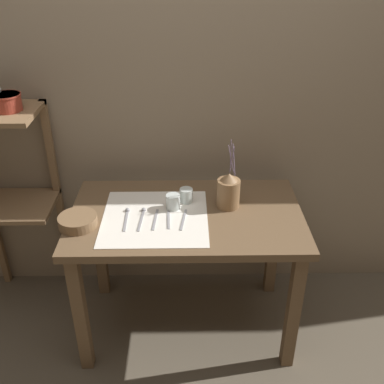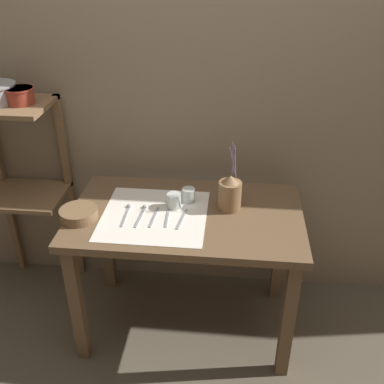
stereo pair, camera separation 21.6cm
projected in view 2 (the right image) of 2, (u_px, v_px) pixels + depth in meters
ground_plane at (187, 322)px, 2.60m from camera, size 12.00×12.00×0.00m
stone_wall_back at (195, 96)px, 2.39m from camera, size 7.00×0.06×2.40m
wooden_table at (186, 231)px, 2.28m from camera, size 1.15×0.68×0.75m
wooden_shelf_unit at (22, 165)px, 2.50m from camera, size 0.45×0.35×1.21m
linen_cloth at (154, 215)px, 2.20m from camera, size 0.51×0.50×0.00m
pitcher_with_flowers at (230, 193)px, 2.22m from camera, size 0.12×0.12×0.37m
wooden_bowl at (79, 214)px, 2.17m from camera, size 0.18×0.18×0.05m
glass_tumbler_near at (174, 201)px, 2.24m from camera, size 0.07×0.07×0.08m
glass_tumbler_far at (188, 195)px, 2.30m from camera, size 0.07×0.07×0.07m
spoon_inner at (128, 210)px, 2.23m from camera, size 0.02×0.19×0.02m
spoon_outer at (143, 211)px, 2.23m from camera, size 0.03×0.19×0.02m
knife_center at (154, 217)px, 2.18m from camera, size 0.02×0.18×0.00m
fork_outer at (167, 217)px, 2.18m from camera, size 0.02×0.18×0.00m
fork_inner at (182, 219)px, 2.16m from camera, size 0.04×0.18×0.00m
metal_pot_small at (20, 95)px, 2.24m from camera, size 0.15×0.15×0.08m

